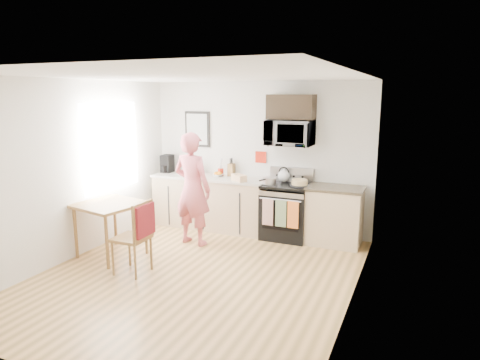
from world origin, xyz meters
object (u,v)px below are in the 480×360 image
at_px(microwave, 290,133).
at_px(dining_table, 110,209).
at_px(chair, 140,228).
at_px(range, 286,213).
at_px(cake, 300,183).
at_px(person, 192,189).

relative_size(microwave, dining_table, 0.85).
bearing_deg(chair, dining_table, 153.79).
relative_size(range, cake, 3.68).
relative_size(microwave, cake, 2.41).
height_order(range, dining_table, range).
relative_size(range, microwave, 1.53).
bearing_deg(cake, range, 165.88).
xyz_separation_m(range, cake, (0.23, -0.06, 0.54)).
height_order(person, dining_table, person).
bearing_deg(dining_table, microwave, 41.86).
distance_m(range, microwave, 1.33).
relative_size(microwave, person, 0.42).
height_order(range, person, person).
bearing_deg(range, microwave, 90.06).
height_order(microwave, chair, microwave).
bearing_deg(chair, microwave, 59.33).
height_order(dining_table, cake, cake).
bearing_deg(person, chair, 95.82).
relative_size(dining_table, cake, 2.84).
xyz_separation_m(range, chair, (-1.34, -2.21, 0.21)).
bearing_deg(range, person, -146.63).
xyz_separation_m(range, dining_table, (-2.15, -1.82, 0.28)).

